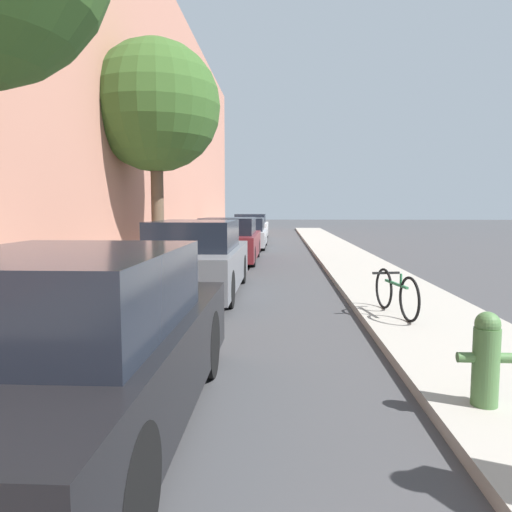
{
  "coord_description": "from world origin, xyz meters",
  "views": [
    {
      "loc": [
        0.66,
        2.03,
        1.73
      ],
      "look_at": [
        0.26,
        10.05,
        0.94
      ],
      "focal_mm": 34.02,
      "sensor_mm": 36.0,
      "label": 1
    }
  ],
  "objects_px": {
    "parked_car_white": "(251,227)",
    "bicycle": "(396,293)",
    "street_tree_far": "(156,107)",
    "parked_car_maroon": "(229,241)",
    "parked_car_black": "(73,349)",
    "parked_car_grey": "(197,259)",
    "fire_hydrant": "(486,358)",
    "parked_car_silver": "(246,234)"
  },
  "relations": [
    {
      "from": "fire_hydrant",
      "to": "street_tree_far",
      "type": "bearing_deg",
      "value": 117.76
    },
    {
      "from": "parked_car_grey",
      "to": "parked_car_silver",
      "type": "height_order",
      "value": "parked_car_grey"
    },
    {
      "from": "parked_car_white",
      "to": "bicycle",
      "type": "xyz_separation_m",
      "value": [
        3.38,
        -19.57,
        -0.21
      ]
    },
    {
      "from": "parked_car_black",
      "to": "parked_car_maroon",
      "type": "bearing_deg",
      "value": 90.46
    },
    {
      "from": "parked_car_maroon",
      "to": "parked_car_silver",
      "type": "height_order",
      "value": "parked_car_maroon"
    },
    {
      "from": "parked_car_grey",
      "to": "parked_car_white",
      "type": "distance_m",
      "value": 17.26
    },
    {
      "from": "street_tree_far",
      "to": "bicycle",
      "type": "height_order",
      "value": "street_tree_far"
    },
    {
      "from": "parked_car_grey",
      "to": "fire_hydrant",
      "type": "bearing_deg",
      "value": -59.51
    },
    {
      "from": "street_tree_far",
      "to": "bicycle",
      "type": "relative_size",
      "value": 3.98
    },
    {
      "from": "parked_car_black",
      "to": "parked_car_white",
      "type": "bearing_deg",
      "value": 90.2
    },
    {
      "from": "bicycle",
      "to": "fire_hydrant",
      "type": "bearing_deg",
      "value": -101.03
    },
    {
      "from": "parked_car_maroon",
      "to": "fire_hydrant",
      "type": "xyz_separation_m",
      "value": [
        3.33,
        -11.66,
        -0.16
      ]
    },
    {
      "from": "parked_car_black",
      "to": "parked_car_white",
      "type": "xyz_separation_m",
      "value": [
        -0.08,
        23.43,
        -0.01
      ]
    },
    {
      "from": "parked_car_black",
      "to": "parked_car_maroon",
      "type": "relative_size",
      "value": 0.9
    },
    {
      "from": "street_tree_far",
      "to": "parked_car_maroon",
      "type": "bearing_deg",
      "value": 43.55
    },
    {
      "from": "parked_car_grey",
      "to": "street_tree_far",
      "type": "bearing_deg",
      "value": 113.81
    },
    {
      "from": "parked_car_maroon",
      "to": "fire_hydrant",
      "type": "relative_size",
      "value": 5.99
    },
    {
      "from": "parked_car_silver",
      "to": "parked_car_white",
      "type": "xyz_separation_m",
      "value": [
        -0.12,
        5.82,
        0.05
      ]
    },
    {
      "from": "parked_car_white",
      "to": "fire_hydrant",
      "type": "xyz_separation_m",
      "value": [
        3.31,
        -22.97,
        -0.15
      ]
    },
    {
      "from": "parked_car_maroon",
      "to": "parked_car_silver",
      "type": "distance_m",
      "value": 5.48
    },
    {
      "from": "parked_car_white",
      "to": "street_tree_far",
      "type": "relative_size",
      "value": 0.67
    },
    {
      "from": "parked_car_maroon",
      "to": "bicycle",
      "type": "distance_m",
      "value": 8.94
    },
    {
      "from": "parked_car_white",
      "to": "fire_hydrant",
      "type": "bearing_deg",
      "value": -81.8
    },
    {
      "from": "bicycle",
      "to": "parked_car_grey",
      "type": "bearing_deg",
      "value": 136.15
    },
    {
      "from": "bicycle",
      "to": "parked_car_silver",
      "type": "bearing_deg",
      "value": 93.47
    },
    {
      "from": "parked_car_grey",
      "to": "bicycle",
      "type": "height_order",
      "value": "parked_car_grey"
    },
    {
      "from": "parked_car_black",
      "to": "parked_car_white",
      "type": "height_order",
      "value": "parked_car_black"
    },
    {
      "from": "parked_car_maroon",
      "to": "bicycle",
      "type": "bearing_deg",
      "value": -67.68
    },
    {
      "from": "parked_car_white",
      "to": "parked_car_black",
      "type": "bearing_deg",
      "value": -89.8
    },
    {
      "from": "parked_car_silver",
      "to": "parked_car_black",
      "type": "bearing_deg",
      "value": -90.12
    },
    {
      "from": "parked_car_white",
      "to": "fire_hydrant",
      "type": "height_order",
      "value": "parked_car_white"
    },
    {
      "from": "parked_car_silver",
      "to": "parked_car_white",
      "type": "height_order",
      "value": "parked_car_white"
    },
    {
      "from": "parked_car_maroon",
      "to": "parked_car_white",
      "type": "bearing_deg",
      "value": 89.92
    },
    {
      "from": "street_tree_far",
      "to": "parked_car_silver",
      "type": "bearing_deg",
      "value": 74.54
    },
    {
      "from": "street_tree_far",
      "to": "parked_car_white",
      "type": "bearing_deg",
      "value": 81.78
    },
    {
      "from": "fire_hydrant",
      "to": "parked_car_silver",
      "type": "bearing_deg",
      "value": 100.55
    },
    {
      "from": "parked_car_grey",
      "to": "parked_car_maroon",
      "type": "height_order",
      "value": "parked_car_grey"
    },
    {
      "from": "parked_car_grey",
      "to": "bicycle",
      "type": "distance_m",
      "value": 4.14
    },
    {
      "from": "parked_car_silver",
      "to": "parked_car_white",
      "type": "bearing_deg",
      "value": 91.16
    },
    {
      "from": "parked_car_black",
      "to": "street_tree_far",
      "type": "height_order",
      "value": "street_tree_far"
    },
    {
      "from": "parked_car_grey",
      "to": "bicycle",
      "type": "relative_size",
      "value": 2.87
    },
    {
      "from": "parked_car_grey",
      "to": "parked_car_white",
      "type": "height_order",
      "value": "parked_car_grey"
    }
  ]
}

